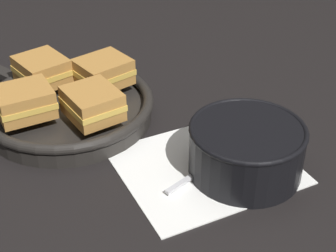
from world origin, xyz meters
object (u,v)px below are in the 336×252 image
Objects in this scene: spoon at (225,156)px; skillet at (68,108)px; sandwich_near_right at (42,70)px; sandwich_far_right at (92,103)px; sandwich_near_left at (103,72)px; sandwich_far_left at (24,102)px; soup_bowl at (246,147)px.

skillet is (-0.19, 0.22, 0.01)m from spoon.
sandwich_near_right reaches higher than spoon.
sandwich_far_right is (0.02, -0.08, 0.04)m from skillet.
sandwich_far_left is at bearing -162.10° from sandwich_near_left.
sandwich_far_left is at bearing 123.73° from spoon.
sandwich_far_right is at bearing -117.10° from sandwich_near_left.
sandwich_near_left is (-0.11, 0.24, 0.06)m from spoon.
sandwich_far_left is 0.11m from sandwich_far_right.
sandwich_near_right is (-0.10, 0.05, 0.00)m from sandwich_near_left.
skillet is at bearing -163.67° from sandwich_near_left.
soup_bowl is at bearing -91.73° from spoon.
sandwich_near_left reaches higher than spoon.
sandwich_near_right is at bearing 62.90° from sandwich_far_left.
sandwich_far_left is (-0.07, -0.03, 0.04)m from skillet.
sandwich_near_right is at bearing 107.63° from skillet.
sandwich_far_left is 0.93× the size of sandwich_far_right.
spoon is at bearing -48.89° from skillet.
sandwich_far_right is at bearing -71.84° from skillet.
soup_bowl is at bearing -55.47° from sandwich_near_right.
soup_bowl reaches higher than skillet.
sandwich_near_left is 0.15m from sandwich_far_left.
sandwich_near_left and sandwich_far_right have the same top height.
skillet is 0.09m from sandwich_far_right.
spoon is 0.22m from sandwich_far_right.
sandwich_far_right is at bearing 119.18° from spoon.
soup_bowl is 1.61× the size of sandwich_near_right.
sandwich_near_right is 1.05× the size of sandwich_far_right.
spoon is 0.44× the size of skillet.
skillet is at bearing -72.37° from sandwich_near_right.
sandwich_far_right reaches higher than spoon.
sandwich_near_right and sandwich_far_right have the same top height.
sandwich_near_right and sandwich_far_left have the same top height.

